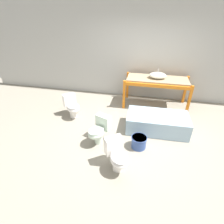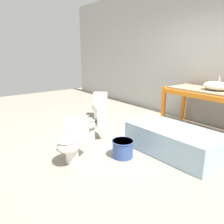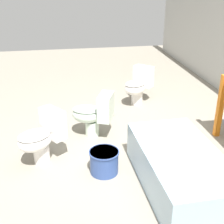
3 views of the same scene
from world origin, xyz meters
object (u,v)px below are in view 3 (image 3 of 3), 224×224
at_px(toilet_far, 93,113).
at_px(bathtub_main, 180,166).
at_px(toilet_extra, 138,85).
at_px(toilet_near, 42,137).
at_px(bucket_white, 104,161).

bearing_deg(toilet_far, bathtub_main, 52.51).
xyz_separation_m(bathtub_main, toilet_extra, (-2.26, 0.13, 0.09)).
relative_size(toilet_near, bucket_white, 1.88).
height_order(toilet_near, bucket_white, toilet_near).
xyz_separation_m(toilet_extra, bucket_white, (1.88, -0.86, -0.19)).
height_order(toilet_far, toilet_extra, same).
distance_m(toilet_near, toilet_far, 0.85).
xyz_separation_m(toilet_far, bucket_white, (0.88, 0.01, -0.19)).
distance_m(toilet_near, toilet_extra, 2.17).
bearing_deg(toilet_extra, bucket_white, -69.30).
relative_size(bathtub_main, toilet_near, 2.33).
distance_m(toilet_far, toilet_extra, 1.33).
bearing_deg(toilet_near, toilet_extra, 99.40).
height_order(toilet_far, bucket_white, toilet_far).
bearing_deg(toilet_near, bathtub_main, 27.17).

